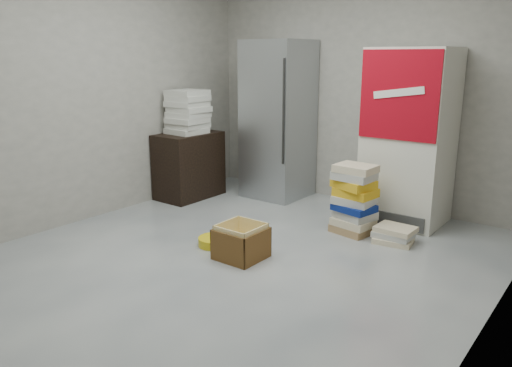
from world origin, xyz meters
The scene contains 10 objects.
ground centered at (0.00, 0.00, 0.00)m, with size 5.00×5.00×0.00m, color #B4B4AF.
room_shell centered at (0.00, 0.00, 1.80)m, with size 4.04×5.04×2.82m.
steel_fridge centered at (-0.90, 2.13, 0.95)m, with size 0.70×0.72×1.90m.
coke_cooler centered at (0.75, 2.12, 0.90)m, with size 0.80×0.73×1.80m.
wood_shelf centered at (-1.73, 1.40, 0.40)m, with size 0.50×0.80×0.80m, color black.
supply_box_stack centered at (-1.73, 1.40, 1.06)m, with size 0.44×0.44×0.52m.
phonebook_stack_main centered at (0.50, 1.44, 0.35)m, with size 0.46×0.40×0.70m.
phonebook_stack_side centered at (0.93, 1.44, 0.08)m, with size 0.38×0.32×0.16m.
cardboard_box centered at (0.01, 0.27, 0.13)m, with size 0.38×0.38×0.31m.
bucket_lid centered at (-0.37, 0.35, 0.04)m, with size 0.30×0.30×0.08m, color gold.
Camera 1 is at (2.59, -2.88, 1.73)m, focal length 35.00 mm.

